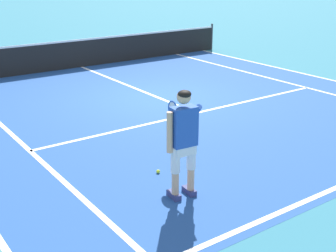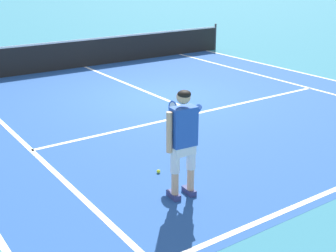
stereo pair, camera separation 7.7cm
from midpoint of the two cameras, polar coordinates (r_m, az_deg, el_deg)
ground_plane at (r=12.30m, az=-1.22°, el=3.48°), size 80.00×80.00×0.00m
court_inner_surface at (r=11.86m, az=0.30°, el=2.87°), size 10.98×11.17×0.00m
line_service at (r=11.09m, az=3.37°, el=1.65°), size 8.23×0.10×0.01m
line_centre_service at (r=13.63m, az=-5.08°, el=5.03°), size 0.10×6.40×0.01m
line_singles_left at (r=10.15m, az=-18.93°, el=-1.15°), size 0.10×10.77×0.01m
line_singles_right at (r=14.57m, az=13.63°, el=5.50°), size 0.10×10.77×0.01m
line_doubles_right at (r=15.61m, az=17.00°, el=6.12°), size 0.10×10.77×0.01m
tennis_net at (r=16.30m, az=-10.94°, el=8.94°), size 11.96×0.08×1.07m
tennis_player at (r=6.80m, az=1.57°, el=-1.33°), size 0.71×1.10×1.71m
tennis_ball_near_feet at (r=7.92m, az=-1.51°, el=-5.69°), size 0.07×0.07×0.07m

